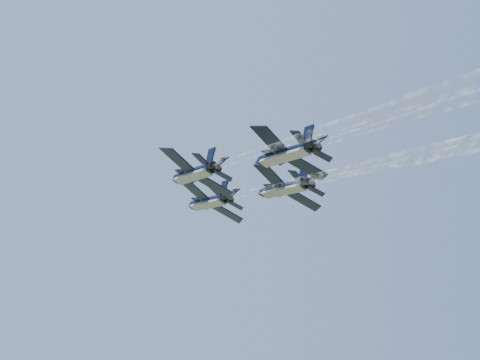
{
  "coord_description": "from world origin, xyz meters",
  "views": [
    {
      "loc": [
        -7.04,
        -104.01,
        64.58
      ],
      "look_at": [
        3.77,
        0.57,
        102.84
      ],
      "focal_mm": 50.0,
      "sensor_mm": 36.0,
      "label": 1
    }
  ],
  "objects": [
    {
      "name": "smoke_trail_left",
      "position": [
        15.64,
        -48.44,
        101.84
      ],
      "size": [
        28.67,
        61.02,
        2.34
      ],
      "rotation": [
        0.0,
        0.48,
        0.42
      ],
      "color": "white"
    },
    {
      "name": "jet_lead",
      "position": [
        -1.01,
        10.03,
        101.81
      ],
      "size": [
        11.98,
        17.85,
        6.38
      ],
      "rotation": [
        0.0,
        0.48,
        0.42
      ],
      "color": "black"
    },
    {
      "name": "jet_right",
      "position": [
        11.22,
        1.32,
        101.81
      ],
      "size": [
        11.98,
        17.85,
        6.38
      ],
      "rotation": [
        0.0,
        0.48,
        0.42
      ],
      "color": "black"
    },
    {
      "name": "jet_slot",
      "position": [
        8.89,
        -13.77,
        101.81
      ],
      "size": [
        11.98,
        17.85,
        6.38
      ],
      "rotation": [
        0.0,
        0.48,
        0.42
      ],
      "color": "black"
    },
    {
      "name": "jet_left",
      "position": [
        -4.18,
        -4.25,
        101.81
      ],
      "size": [
        11.98,
        17.85,
        6.38
      ],
      "rotation": [
        0.0,
        0.48,
        0.42
      ],
      "color": "black"
    },
    {
      "name": "smoke_trail_lead",
      "position": [
        18.81,
        -34.16,
        101.84
      ],
      "size": [
        28.67,
        61.02,
        2.34
      ],
      "rotation": [
        0.0,
        0.48,
        0.42
      ],
      "color": "white"
    }
  ]
}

